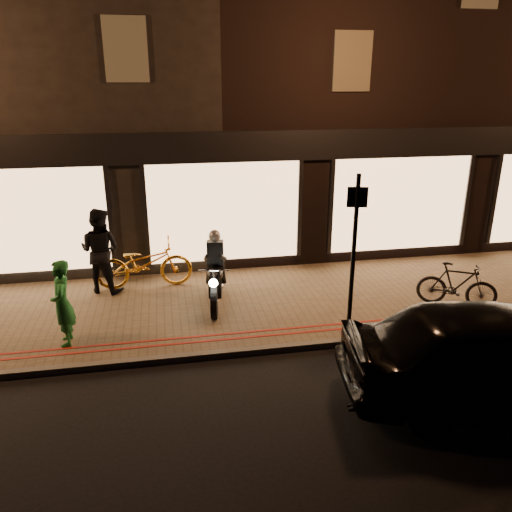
# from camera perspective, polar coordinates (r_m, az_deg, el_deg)

# --- Properties ---
(ground) EXTENTS (90.00, 90.00, 0.00)m
(ground) POSITION_cam_1_polar(r_m,az_deg,el_deg) (8.98, -0.16, -11.29)
(ground) COLOR black
(ground) RESTS_ON ground
(sidewalk) EXTENTS (50.00, 4.00, 0.12)m
(sidewalk) POSITION_cam_1_polar(r_m,az_deg,el_deg) (10.70, -2.12, -5.63)
(sidewalk) COLOR brown
(sidewalk) RESTS_ON ground
(kerb_stone) EXTENTS (50.00, 0.14, 0.12)m
(kerb_stone) POSITION_cam_1_polar(r_m,az_deg,el_deg) (9.00, -0.22, -10.81)
(kerb_stone) COLOR #59544C
(kerb_stone) RESTS_ON ground
(red_kerb_lines) EXTENTS (50.00, 0.26, 0.01)m
(red_kerb_lines) POSITION_cam_1_polar(r_m,az_deg,el_deg) (9.39, -0.78, -8.96)
(red_kerb_lines) COLOR maroon
(red_kerb_lines) RESTS_ON sidewalk
(building_row) EXTENTS (48.00, 10.11, 8.50)m
(building_row) POSITION_cam_1_polar(r_m,az_deg,el_deg) (16.65, -6.11, 18.14)
(building_row) COLOR black
(building_row) RESTS_ON ground
(motorcycle) EXTENTS (0.66, 1.94, 1.59)m
(motorcycle) POSITION_cam_1_polar(r_m,az_deg,el_deg) (10.44, -4.65, -2.31)
(motorcycle) COLOR black
(motorcycle) RESTS_ON sidewalk
(sign_post) EXTENTS (0.35, 0.11, 3.00)m
(sign_post) POSITION_cam_1_polar(r_m,az_deg,el_deg) (8.93, 11.12, 0.83)
(sign_post) COLOR black
(sign_post) RESTS_ON sidewalk
(bicycle_gold) EXTENTS (2.15, 0.77, 1.13)m
(bicycle_gold) POSITION_cam_1_polar(r_m,az_deg,el_deg) (11.55, -12.66, -0.85)
(bicycle_gold) COLOR gold
(bicycle_gold) RESTS_ON sidewalk
(bicycle_dark) EXTENTS (1.60, 1.16, 0.95)m
(bicycle_dark) POSITION_cam_1_polar(r_m,az_deg,el_deg) (11.12, 21.99, -3.10)
(bicycle_dark) COLOR black
(bicycle_dark) RESTS_ON sidewalk
(person_green) EXTENTS (0.44, 0.61, 1.57)m
(person_green) POSITION_cam_1_polar(r_m,az_deg,el_deg) (9.40, -21.25, -5.05)
(person_green) COLOR #1E712D
(person_green) RESTS_ON sidewalk
(person_dark) EXTENTS (1.13, 1.03, 1.90)m
(person_dark) POSITION_cam_1_polar(r_m,az_deg,el_deg) (11.44, -17.37, 0.59)
(person_dark) COLOR black
(person_dark) RESTS_ON sidewalk
(parked_car) EXTENTS (4.80, 2.50, 1.56)m
(parked_car) POSITION_cam_1_polar(r_m,az_deg,el_deg) (8.29, 25.89, -10.06)
(parked_car) COLOR black
(parked_car) RESTS_ON ground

